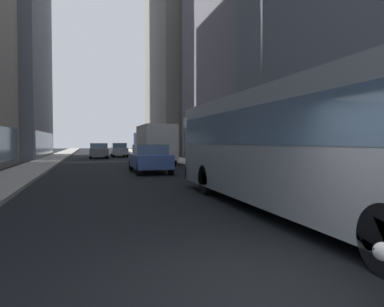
# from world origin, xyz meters

# --- Properties ---
(ground_plane) EXTENTS (120.00, 120.00, 0.00)m
(ground_plane) POSITION_xyz_m (0.00, 35.00, 0.00)
(ground_plane) COLOR black
(sidewalk_left) EXTENTS (2.40, 110.00, 0.15)m
(sidewalk_left) POSITION_xyz_m (-5.70, 35.00, 0.07)
(sidewalk_left) COLOR #9E9991
(sidewalk_left) RESTS_ON ground
(sidewalk_right) EXTENTS (2.40, 110.00, 0.15)m
(sidewalk_right) POSITION_xyz_m (5.70, 35.00, 0.07)
(sidewalk_right) COLOR #ADA89E
(sidewalk_right) RESTS_ON ground
(building_right_far) EXTENTS (11.86, 15.21, 33.65)m
(building_right_far) POSITION_xyz_m (11.90, 42.16, 16.82)
(building_right_far) COLOR gray
(building_right_far) RESTS_ON ground
(transit_bus) EXTENTS (2.78, 11.53, 3.05)m
(transit_bus) POSITION_xyz_m (2.80, 3.99, 1.78)
(transit_bus) COLOR #999EA3
(transit_bus) RESTS_ON ground
(car_blue_hatchback) EXTENTS (1.93, 4.60, 1.62)m
(car_blue_hatchback) POSITION_xyz_m (1.20, 16.50, 0.83)
(car_blue_hatchback) COLOR #4C6BB7
(car_blue_hatchback) RESTS_ON ground
(car_grey_wagon) EXTENTS (1.92, 4.59, 1.62)m
(car_grey_wagon) POSITION_xyz_m (-1.20, 35.71, 0.83)
(car_grey_wagon) COLOR slate
(car_grey_wagon) RESTS_ON ground
(car_silver_sedan) EXTENTS (1.71, 4.70, 1.62)m
(car_silver_sedan) POSITION_xyz_m (1.20, 38.74, 0.82)
(car_silver_sedan) COLOR #B7BABF
(car_silver_sedan) RESTS_ON ground
(box_truck) EXTENTS (2.30, 7.50, 3.05)m
(box_truck) POSITION_xyz_m (2.80, 24.20, 1.67)
(box_truck) COLOR #19519E
(box_truck) RESTS_ON ground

